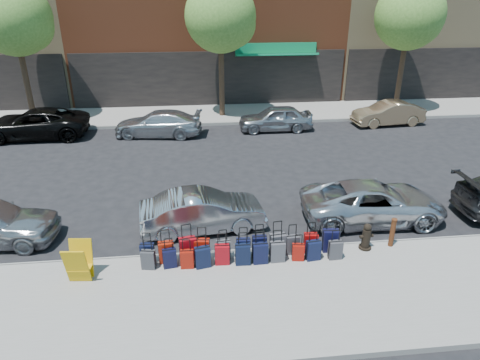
{
  "coord_description": "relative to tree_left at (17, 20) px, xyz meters",
  "views": [
    {
      "loc": [
        -1.09,
        -14.67,
        7.0
      ],
      "look_at": [
        0.34,
        -1.5,
        0.97
      ],
      "focal_mm": 32.0,
      "sensor_mm": 36.0,
      "label": 1
    }
  ],
  "objects": [
    {
      "name": "car_far_2",
      "position": [
        12.98,
        -2.71,
        -4.76
      ],
      "size": [
        3.86,
        1.57,
        1.31
      ],
      "primitive_type": "imported",
      "rotation": [
        0.0,
        0.0,
        -1.58
      ],
      "color": "#ADAFB4",
      "rests_on": "ground"
    },
    {
      "name": "suitcase_back_10",
      "position": [
        12.42,
        -14.67,
        -4.99
      ],
      "size": [
        0.37,
        0.22,
        0.86
      ],
      "rotation": [
        0.0,
        0.0,
        0.04
      ],
      "color": "#38373C",
      "rests_on": "sidewalk_near"
    },
    {
      "name": "suitcase_back_7",
      "position": [
        10.83,
        -14.61,
        -4.97
      ],
      "size": [
        0.4,
        0.24,
        0.93
      ],
      "rotation": [
        0.0,
        0.0,
        0.02
      ],
      "color": "#414147",
      "rests_on": "sidewalk_near"
    },
    {
      "name": "tree_center",
      "position": [
        10.5,
        0.0,
        0.0
      ],
      "size": [
        3.8,
        3.8,
        7.27
      ],
      "color": "black",
      "rests_on": "sidewalk_far"
    },
    {
      "name": "suitcase_back_2",
      "position": [
        8.39,
        -14.65,
        -5.0
      ],
      "size": [
        0.35,
        0.21,
        0.83
      ],
      "rotation": [
        0.0,
        0.0,
        -0.03
      ],
      "color": "maroon",
      "rests_on": "sidewalk_near"
    },
    {
      "name": "suitcase_front_1",
      "position": [
        7.83,
        -14.32,
        -4.96
      ],
      "size": [
        0.42,
        0.26,
        0.97
      ],
      "rotation": [
        0.0,
        0.0,
        0.1
      ],
      "color": "maroon",
      "rests_on": "sidewalk_near"
    },
    {
      "name": "suitcase_back_0",
      "position": [
        7.37,
        -14.57,
        -4.99
      ],
      "size": [
        0.39,
        0.27,
        0.86
      ],
      "rotation": [
        0.0,
        0.0,
        -0.17
      ],
      "color": "#353539",
      "rests_on": "sidewalk_near"
    },
    {
      "name": "suitcase_front_4",
      "position": [
        9.38,
        -14.34,
        -4.99
      ],
      "size": [
        0.38,
        0.24,
        0.88
      ],
      "rotation": [
        0.0,
        0.0,
        0.11
      ],
      "color": "#424248",
      "rests_on": "sidewalk_near"
    },
    {
      "name": "suitcase_front_9",
      "position": [
        11.84,
        -14.28,
        -4.97
      ],
      "size": [
        0.4,
        0.24,
        0.92
      ],
      "rotation": [
        0.0,
        0.0,
        -0.09
      ],
      "color": "#960909",
      "rests_on": "sidewalk_near"
    },
    {
      "name": "bollard",
      "position": [
        14.22,
        -14.23,
        -4.81
      ],
      "size": [
        0.16,
        0.16,
        0.87
      ],
      "color": "#38190C",
      "rests_on": "sidewalk_near"
    },
    {
      "name": "car_far_3",
      "position": [
        19.28,
        -2.42,
        -4.77
      ],
      "size": [
        3.98,
        1.7,
        1.28
      ],
      "primitive_type": "imported",
      "rotation": [
        0.0,
        0.0,
        -1.48
      ],
      "color": "tan",
      "rests_on": "ground"
    },
    {
      "name": "tree_right",
      "position": [
        21.0,
        0.0,
        0.0
      ],
      "size": [
        3.8,
        3.8,
        7.27
      ],
      "color": "black",
      "rests_on": "sidewalk_far"
    },
    {
      "name": "curb_far",
      "position": [
        9.86,
        -1.52,
        -5.34
      ],
      "size": [
        60.0,
        0.08,
        0.15
      ],
      "primitive_type": "cube",
      "color": "gray",
      "rests_on": "ground"
    },
    {
      "name": "suitcase_front_0",
      "position": [
        7.33,
        -14.28,
        -4.98
      ],
      "size": [
        0.38,
        0.23,
        0.89
      ],
      "rotation": [
        0.0,
        0.0,
        -0.08
      ],
      "color": "black",
      "rests_on": "sidewalk_near"
    },
    {
      "name": "suitcase_back_1",
      "position": [
        7.93,
        -14.57,
        -5.0
      ],
      "size": [
        0.38,
        0.26,
        0.85
      ],
      "rotation": [
        0.0,
        0.0,
        0.15
      ],
      "color": "black",
      "rests_on": "sidewalk_near"
    },
    {
      "name": "ground",
      "position": [
        9.86,
        -9.5,
        -5.41
      ],
      "size": [
        120.0,
        120.0,
        0.0
      ],
      "primitive_type": "plane",
      "color": "black",
      "rests_on": "ground"
    },
    {
      "name": "car_far_0",
      "position": [
        0.79,
        -2.6,
        -4.69
      ],
      "size": [
        5.22,
        2.48,
        1.44
      ],
      "primitive_type": "imported",
      "rotation": [
        0.0,
        0.0,
        -1.55
      ],
      "color": "black",
      "rests_on": "ground"
    },
    {
      "name": "car_near_1",
      "position": [
        8.88,
        -12.48,
        -4.78
      ],
      "size": [
        3.98,
        1.79,
        1.27
      ],
      "primitive_type": "imported",
      "rotation": [
        0.0,
        0.0,
        1.69
      ],
      "color": "silver",
      "rests_on": "ground"
    },
    {
      "name": "suitcase_back_4",
      "position": [
        9.33,
        -14.57,
        -4.98
      ],
      "size": [
        0.39,
        0.23,
        0.91
      ],
      "rotation": [
        0.0,
        0.0,
        -0.03
      ],
      "color": "maroon",
      "rests_on": "sidewalk_near"
    },
    {
      "name": "suitcase_front_6",
      "position": [
        10.38,
        -14.28,
        -4.96
      ],
      "size": [
        0.4,
        0.22,
        0.95
      ],
      "rotation": [
        0.0,
        0.0,
        0.01
      ],
      "color": "black",
      "rests_on": "sidewalk_near"
    },
    {
      "name": "sidewalk_far",
      "position": [
        9.86,
        0.5,
        -5.34
      ],
      "size": [
        60.0,
        4.0,
        0.15
      ],
      "primitive_type": "cube",
      "color": "gray",
      "rests_on": "ground"
    },
    {
      "name": "suitcase_front_7",
      "position": [
        10.89,
        -14.31,
        -4.94
      ],
      "size": [
        0.46,
        0.29,
        1.03
      ],
      "rotation": [
        0.0,
        0.0,
        0.14
      ],
      "color": "#3F3F44",
      "rests_on": "sidewalk_near"
    },
    {
      "name": "suitcase_front_10",
      "position": [
        12.4,
        -14.3,
        -4.93
      ],
      "size": [
        0.46,
        0.27,
        1.06
      ],
      "rotation": [
        0.0,
        0.0,
        -0.07
      ],
      "color": "black",
      "rests_on": "sidewalk_near"
    },
    {
      "name": "suitcase_front_3",
      "position": [
        8.8,
        -14.3,
        -4.96
      ],
      "size": [
        0.43,
        0.27,
        0.97
      ],
      "rotation": [
        0.0,
        0.0,
        -0.12
      ],
      "color": "maroon",
      "rests_on": "sidewalk_near"
    },
    {
      "name": "fire_hydrant",
      "position": [
        13.44,
        -14.28,
        -4.89
      ],
      "size": [
        0.41,
        0.36,
        0.8
      ],
      "rotation": [
        0.0,
        0.0,
        0.1
      ],
      "color": "black",
      "rests_on": "sidewalk_near"
    },
    {
      "name": "car_far_1",
      "position": [
        6.9,
        -2.95,
        -4.78
      ],
      "size": [
        4.58,
        2.37,
        1.27
      ],
      "primitive_type": "imported",
      "rotation": [
        0.0,
        0.0,
        -1.71
      ],
      "color": "silver",
      "rests_on": "ground"
    },
    {
      "name": "tree_left",
      "position": [
        0.0,
        0.0,
        0.0
      ],
      "size": [
        3.8,
        3.8,
        7.27
      ],
      "color": "black",
      "rests_on": "sidewalk_far"
    },
    {
      "name": "car_near_2",
      "position": [
        14.37,
        -12.45,
        -4.77
      ],
      "size": [
        4.65,
        2.25,
        1.28
      ],
      "primitive_type": "imported",
      "rotation": [
        0.0,
        0.0,
        1.54
      ],
      "color": "silver",
      "rests_on": "ground"
    },
    {
      "name": "suitcase_front_8",
      "position": [
        11.31,
        -14.3,
        -4.98
      ],
      "size": [
        0.38,
        0.22,
        0.9
      ],
      "rotation": [
        0.0,
        0.0,
        0.06
      ],
      "color": "#39383D",
      "rests_on": "sidewalk_near"
    },
    {
      "name": "curb_near",
      "position": [
        9.86,
        -13.98,
        -5.34
      ],
      "size": [
        60.0,
        0.08,
        0.15
      ],
      "primitive_type": "cube",
      "color": "gray",
      "rests_on": "ground"
    },
    {
      "name": "sidewalk_near",
      "position": [
        9.86,
        -16.0,
        -5.34
      ],
      "size": [
        60.0,
        4.0,
        0.15
      ],
      "primitive_type": "cube",
      "color": "gray",
      "rests_on": "ground"
    },
    {
      "name": "suitcase_back_3",
      "position": [
        8.8,
        -14.66,
        -4.97
      ],
      "size": [
        0.44,
        0.31,
        0.95
      ],
      "rotation": [
        0.0,
        0.0,
        0.21
      ],
      "color": "black",
      "rests_on": "sidewalk_near"
    },
    {
      "name": "display_rack",
      "position": [
        5.7,
        -14.86,
        -4.75
      ],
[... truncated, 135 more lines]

